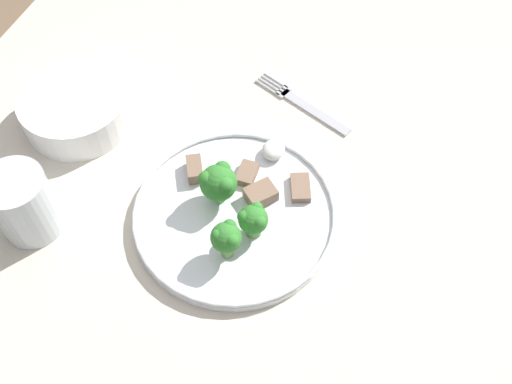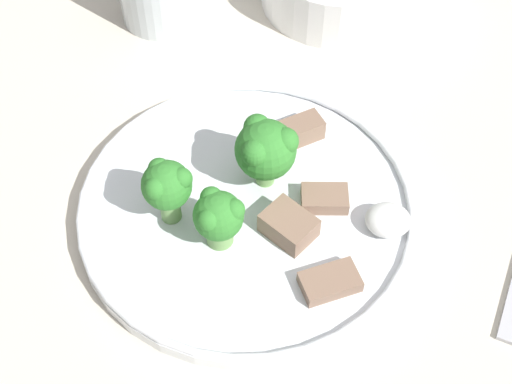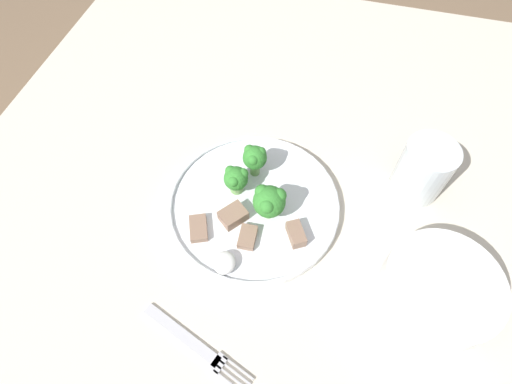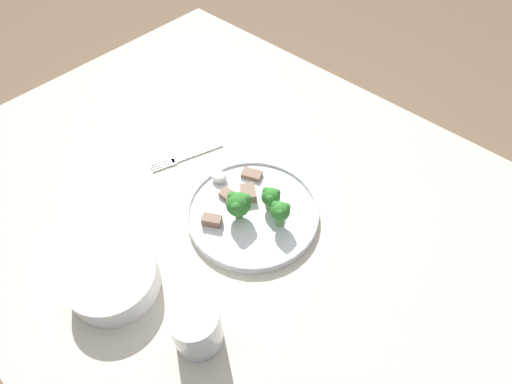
# 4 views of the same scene
# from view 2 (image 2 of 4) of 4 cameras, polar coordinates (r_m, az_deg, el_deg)

# --- Properties ---
(table) EXTENTS (1.32, 1.00, 0.73)m
(table) POSITION_cam_2_polar(r_m,az_deg,el_deg) (0.65, 4.23, -7.09)
(table) COLOR beige
(table) RESTS_ON ground_plane
(dinner_plate) EXTENTS (0.27, 0.27, 0.02)m
(dinner_plate) POSITION_cam_2_polar(r_m,az_deg,el_deg) (0.57, -0.79, -1.29)
(dinner_plate) COLOR white
(dinner_plate) RESTS_ON table
(broccoli_floret_near_rim_left) EXTENTS (0.04, 0.04, 0.06)m
(broccoli_floret_near_rim_left) POSITION_cam_2_polar(r_m,az_deg,el_deg) (0.53, -7.15, 0.51)
(broccoli_floret_near_rim_left) COLOR #709E56
(broccoli_floret_near_rim_left) RESTS_ON dinner_plate
(broccoli_floret_center_left) EXTENTS (0.05, 0.05, 0.06)m
(broccoli_floret_center_left) POSITION_cam_2_polar(r_m,az_deg,el_deg) (0.55, 0.77, 3.50)
(broccoli_floret_center_left) COLOR #709E56
(broccoli_floret_center_left) RESTS_ON dinner_plate
(broccoli_floret_back_left) EXTENTS (0.04, 0.04, 0.05)m
(broccoli_floret_back_left) POSITION_cam_2_polar(r_m,az_deg,el_deg) (0.52, -3.03, -1.96)
(broccoli_floret_back_left) COLOR #709E56
(broccoli_floret_back_left) RESTS_ON dinner_plate
(meat_slice_front_slice) EXTENTS (0.05, 0.04, 0.01)m
(meat_slice_front_slice) POSITION_cam_2_polar(r_m,az_deg,el_deg) (0.52, 5.93, -7.16)
(meat_slice_front_slice) COLOR #846651
(meat_slice_front_slice) RESTS_ON dinner_plate
(meat_slice_middle_slice) EXTENTS (0.05, 0.05, 0.02)m
(meat_slice_middle_slice) POSITION_cam_2_polar(r_m,az_deg,el_deg) (0.54, 2.64, -2.69)
(meat_slice_middle_slice) COLOR #846651
(meat_slice_middle_slice) RESTS_ON dinner_plate
(meat_slice_rear_slice) EXTENTS (0.04, 0.03, 0.01)m
(meat_slice_rear_slice) POSITION_cam_2_polar(r_m,az_deg,el_deg) (0.56, 5.51, -0.53)
(meat_slice_rear_slice) COLOR #846651
(meat_slice_rear_slice) RESTS_ON dinner_plate
(meat_slice_edge_slice) EXTENTS (0.04, 0.04, 0.02)m
(meat_slice_edge_slice) POSITION_cam_2_polar(r_m,az_deg,el_deg) (0.60, 3.55, 4.95)
(meat_slice_edge_slice) COLOR #846651
(meat_slice_edge_slice) RESTS_ON dinner_plate
(sauce_dollop) EXTENTS (0.04, 0.03, 0.02)m
(sauce_dollop) POSITION_cam_2_polar(r_m,az_deg,el_deg) (0.55, 10.51, -2.22)
(sauce_dollop) COLOR white
(sauce_dollop) RESTS_ON dinner_plate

